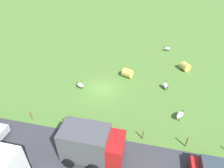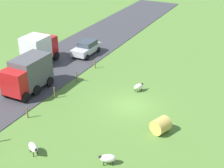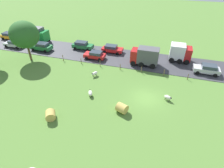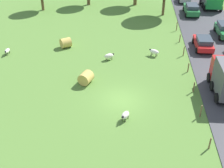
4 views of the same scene
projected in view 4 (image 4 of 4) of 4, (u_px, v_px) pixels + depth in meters
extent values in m
plane|color=#517A33|center=(122.00, 100.00, 27.73)|extent=(160.00, 160.00, 0.00)
ellipsoid|color=white|center=(154.00, 52.00, 34.94)|extent=(1.24, 1.02, 0.52)
ellipsoid|color=black|center=(150.00, 50.00, 35.13)|extent=(0.32, 0.29, 0.20)
cylinder|color=#2D2823|center=(151.00, 54.00, 35.19)|extent=(0.07, 0.07, 0.36)
cylinder|color=#2D2823|center=(152.00, 53.00, 35.39)|extent=(0.07, 0.07, 0.36)
cylinder|color=#2D2823|center=(156.00, 56.00, 34.90)|extent=(0.07, 0.07, 0.36)
cylinder|color=#2D2823|center=(157.00, 55.00, 35.10)|extent=(0.07, 0.07, 0.36)
ellipsoid|color=silver|center=(7.00, 51.00, 35.34)|extent=(0.46, 1.09, 0.45)
ellipsoid|color=black|center=(5.00, 52.00, 34.85)|extent=(0.18, 0.26, 0.20)
cylinder|color=#2D2823|center=(8.00, 54.00, 35.26)|extent=(0.07, 0.07, 0.30)
cylinder|color=#2D2823|center=(6.00, 54.00, 35.27)|extent=(0.07, 0.07, 0.30)
cylinder|color=#2D2823|center=(10.00, 52.00, 35.76)|extent=(0.07, 0.07, 0.30)
cylinder|color=#2D2823|center=(8.00, 52.00, 35.77)|extent=(0.07, 0.07, 0.30)
ellipsoid|color=silver|center=(125.00, 115.00, 25.03)|extent=(0.90, 1.13, 0.53)
ellipsoid|color=black|center=(123.00, 117.00, 24.61)|extent=(0.27, 0.31, 0.20)
cylinder|color=#2D2823|center=(125.00, 121.00, 24.96)|extent=(0.07, 0.07, 0.31)
cylinder|color=#2D2823|center=(122.00, 120.00, 25.08)|extent=(0.07, 0.07, 0.31)
cylinder|color=#2D2823|center=(128.00, 117.00, 25.37)|extent=(0.07, 0.07, 0.31)
cylinder|color=#2D2823|center=(125.00, 116.00, 25.48)|extent=(0.07, 0.07, 0.31)
ellipsoid|color=silver|center=(109.00, 56.00, 34.14)|extent=(1.24, 1.01, 0.56)
ellipsoid|color=black|center=(113.00, 54.00, 34.25)|extent=(0.31, 0.28, 0.20)
cylinder|color=#2D2823|center=(111.00, 58.00, 34.55)|extent=(0.07, 0.07, 0.30)
cylinder|color=#2D2823|center=(112.00, 59.00, 34.32)|extent=(0.07, 0.07, 0.30)
cylinder|color=#2D2823|center=(106.00, 59.00, 34.34)|extent=(0.07, 0.07, 0.30)
cylinder|color=#2D2823|center=(107.00, 60.00, 34.11)|extent=(0.07, 0.07, 0.30)
cylinder|color=tan|center=(66.00, 43.00, 36.91)|extent=(1.68, 1.67, 1.20)
cylinder|color=tan|center=(86.00, 78.00, 29.86)|extent=(1.62, 1.65, 1.24)
cylinder|color=brown|center=(42.00, 3.00, 48.41)|extent=(0.44, 0.44, 2.37)
cylinder|color=brown|center=(164.00, 5.00, 46.19)|extent=(0.40, 0.40, 3.21)
cylinder|color=brown|center=(210.00, 143.00, 22.17)|extent=(0.12, 0.12, 1.05)
cylinder|color=brown|center=(201.00, 111.00, 25.34)|extent=(0.12, 0.12, 1.19)
cylinder|color=brown|center=(194.00, 87.00, 28.57)|extent=(0.12, 0.12, 1.10)
cylinder|color=brown|center=(188.00, 68.00, 31.80)|extent=(0.12, 0.12, 1.05)
cylinder|color=brown|center=(184.00, 51.00, 34.96)|extent=(0.12, 0.12, 1.19)
cylinder|color=brown|center=(180.00, 38.00, 38.21)|extent=(0.12, 0.12, 1.05)
cylinder|color=brown|center=(177.00, 26.00, 41.36)|extent=(0.12, 0.12, 1.27)
cube|color=#B21919|center=(223.00, 68.00, 29.35)|extent=(2.31, 1.20, 2.30)
cylinder|color=black|center=(209.00, 78.00, 30.05)|extent=(0.30, 0.96, 0.96)
cylinder|color=black|center=(212.00, 86.00, 28.76)|extent=(0.30, 0.96, 0.96)
cylinder|color=black|center=(217.00, 98.00, 27.03)|extent=(0.30, 0.96, 0.96)
cube|color=#197F33|center=(214.00, 1.00, 47.44)|extent=(2.59, 1.20, 2.30)
cylinder|color=black|center=(221.00, 9.00, 47.98)|extent=(0.30, 0.96, 0.96)
cylinder|color=black|center=(205.00, 8.00, 48.14)|extent=(0.30, 0.96, 0.96)
cylinder|color=black|center=(219.00, 6.00, 49.26)|extent=(0.30, 0.96, 0.96)
cylinder|color=black|center=(203.00, 5.00, 49.42)|extent=(0.30, 0.96, 0.96)
cylinder|color=black|center=(216.00, 2.00, 50.98)|extent=(0.30, 0.96, 0.96)
cylinder|color=black|center=(201.00, 2.00, 51.14)|extent=(0.30, 0.96, 0.96)
cube|color=#237238|center=(191.00, 10.00, 46.88)|extent=(1.94, 4.56, 0.78)
cube|color=#333D47|center=(192.00, 6.00, 46.23)|extent=(1.71, 2.51, 0.56)
cylinder|color=black|center=(184.00, 9.00, 48.40)|extent=(0.22, 0.64, 0.64)
cylinder|color=black|center=(196.00, 9.00, 48.27)|extent=(0.22, 0.64, 0.64)
cylinder|color=black|center=(186.00, 15.00, 45.91)|extent=(0.22, 0.64, 0.64)
cylinder|color=black|center=(199.00, 15.00, 45.79)|extent=(0.22, 0.64, 0.64)
cylinder|color=black|center=(220.00, 38.00, 38.75)|extent=(0.22, 0.64, 0.64)
cylinder|color=black|center=(215.00, 29.00, 41.23)|extent=(0.22, 0.64, 0.64)
cylinder|color=black|center=(179.00, 1.00, 51.71)|extent=(0.22, 0.64, 0.64)
cylinder|color=black|center=(190.00, 2.00, 51.59)|extent=(0.22, 0.64, 0.64)
cube|color=red|center=(203.00, 44.00, 36.51)|extent=(1.90, 4.14, 0.62)
cube|color=#333D47|center=(204.00, 40.00, 35.93)|extent=(1.67, 2.27, 0.56)
cylinder|color=black|center=(193.00, 41.00, 37.86)|extent=(0.22, 0.64, 0.64)
cylinder|color=black|center=(208.00, 41.00, 37.74)|extent=(0.22, 0.64, 0.64)
cylinder|color=black|center=(197.00, 50.00, 35.61)|extent=(0.22, 0.64, 0.64)
cylinder|color=black|center=(213.00, 51.00, 35.49)|extent=(0.22, 0.64, 0.64)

